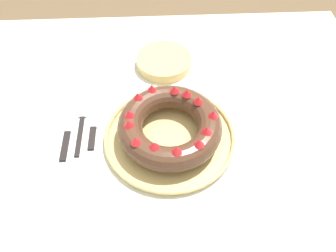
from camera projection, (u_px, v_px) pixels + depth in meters
name	position (u px, v px, depth m)	size (l,w,h in m)	color
ground_plane	(161.00, 235.00, 1.45)	(8.00, 8.00, 0.00)	brown
dining_table	(157.00, 154.00, 0.94)	(1.34, 1.12, 0.73)	silver
serving_dish	(168.00, 136.00, 0.86)	(0.35, 0.35, 0.02)	tan
bundt_cake	(168.00, 126.00, 0.82)	(0.26, 0.26, 0.08)	#4C2D1E
fork	(80.00, 124.00, 0.89)	(0.02, 0.18, 0.01)	black
serving_knife	(66.00, 133.00, 0.87)	(0.02, 0.20, 0.01)	black
cake_knife	(92.00, 129.00, 0.88)	(0.02, 0.16, 0.01)	black
side_bowl	(163.00, 62.00, 1.03)	(0.17, 0.17, 0.03)	tan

